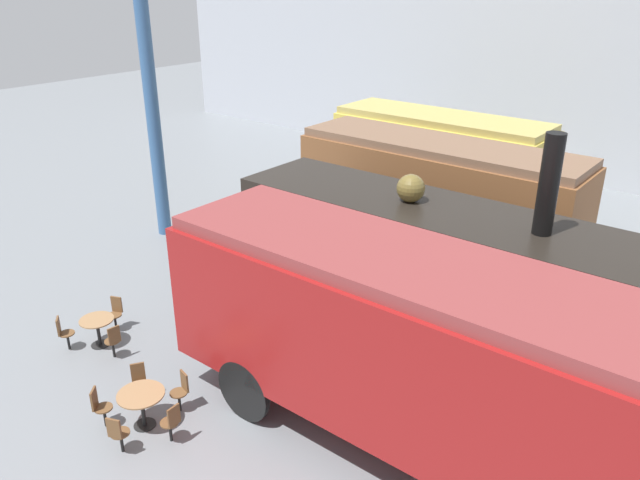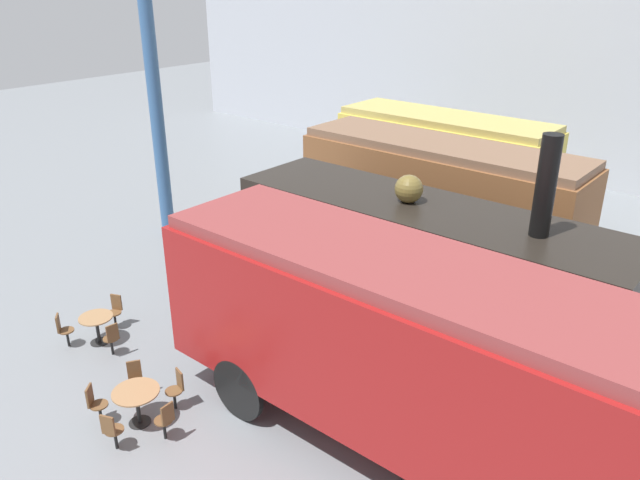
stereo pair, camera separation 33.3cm
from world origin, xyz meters
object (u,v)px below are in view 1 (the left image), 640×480
(visitor_person, at_px, (253,294))
(cafe_table_near, at_px, (141,400))
(passenger_coach_vintage, at_px, (439,158))
(cafe_table_mid, at_px, (97,325))
(steam_locomotive, at_px, (424,261))
(cafe_chair_0, at_px, (99,405))
(streamlined_locomotive, at_px, (448,356))
(passenger_coach_wooden, at_px, (437,192))

(visitor_person, bearing_deg, cafe_table_near, -76.76)
(passenger_coach_vintage, relative_size, cafe_table_mid, 9.47)
(steam_locomotive, height_order, cafe_chair_0, steam_locomotive)
(steam_locomotive, relative_size, cafe_table_mid, 11.54)
(streamlined_locomotive, relative_size, cafe_chair_0, 13.18)
(steam_locomotive, xyz_separation_m, streamlined_locomotive, (2.37, -3.34, 0.17))
(streamlined_locomotive, bearing_deg, visitor_person, 166.92)
(passenger_coach_vintage, height_order, visitor_person, passenger_coach_vintage)
(cafe_table_mid, bearing_deg, streamlined_locomotive, 10.92)
(cafe_chair_0, bearing_deg, visitor_person, 54.42)
(steam_locomotive, bearing_deg, passenger_coach_vintage, 116.47)
(cafe_table_mid, height_order, visitor_person, visitor_person)
(streamlined_locomotive, height_order, cafe_table_near, streamlined_locomotive)
(cafe_table_near, height_order, cafe_table_mid, cafe_table_near)
(passenger_coach_wooden, bearing_deg, cafe_table_mid, -113.82)
(passenger_coach_vintage, xyz_separation_m, cafe_table_near, (1.18, -13.86, -1.57))
(passenger_coach_vintage, height_order, cafe_chair_0, passenger_coach_vintage)
(passenger_coach_wooden, relative_size, steam_locomotive, 0.91)
(passenger_coach_vintage, bearing_deg, passenger_coach_wooden, -62.35)
(streamlined_locomotive, distance_m, visitor_person, 6.37)
(passenger_coach_vintage, bearing_deg, steam_locomotive, -63.53)
(cafe_table_near, distance_m, cafe_table_mid, 3.42)
(streamlined_locomotive, distance_m, cafe_table_mid, 8.64)
(streamlined_locomotive, relative_size, visitor_person, 6.97)
(steam_locomotive, distance_m, streamlined_locomotive, 4.10)
(cafe_chair_0, bearing_deg, passenger_coach_wooden, 42.92)
(cafe_table_near, xyz_separation_m, visitor_person, (-0.97, 4.12, 0.27))
(steam_locomotive, distance_m, cafe_chair_0, 7.58)
(passenger_coach_vintage, distance_m, cafe_chair_0, 14.50)
(passenger_coach_wooden, relative_size, cafe_chair_0, 9.71)
(passenger_coach_vintage, height_order, streamlined_locomotive, streamlined_locomotive)
(passenger_coach_vintage, height_order, passenger_coach_wooden, passenger_coach_wooden)
(steam_locomotive, distance_m, cafe_table_mid, 7.89)
(passenger_coach_wooden, relative_size, visitor_person, 5.13)
(steam_locomotive, relative_size, streamlined_locomotive, 0.81)
(streamlined_locomotive, xyz_separation_m, visitor_person, (-6.04, 1.40, -1.45))
(passenger_coach_vintage, relative_size, cafe_chair_0, 8.74)
(streamlined_locomotive, distance_m, cafe_chair_0, 6.83)
(steam_locomotive, relative_size, cafe_table_near, 9.97)
(visitor_person, bearing_deg, cafe_table_mid, -126.90)
(cafe_chair_0, relative_size, visitor_person, 0.53)
(passenger_coach_vintage, bearing_deg, cafe_table_mid, -99.12)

